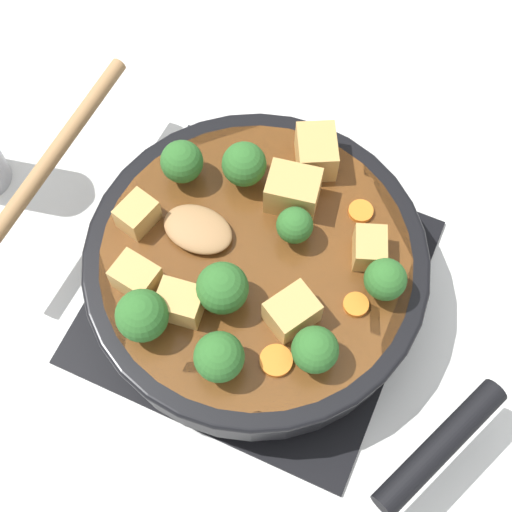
# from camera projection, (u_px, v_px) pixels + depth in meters

# --- Properties ---
(ground_plane) EXTENTS (2.40, 2.40, 0.00)m
(ground_plane) POSITION_uv_depth(u_px,v_px,m) (256.00, 291.00, 0.74)
(ground_plane) COLOR silver
(front_burner_grate) EXTENTS (0.31, 0.31, 0.03)m
(front_burner_grate) POSITION_uv_depth(u_px,v_px,m) (256.00, 286.00, 0.73)
(front_burner_grate) COLOR black
(front_burner_grate) RESTS_ON ground_plane
(skillet_pan) EXTENTS (0.42, 0.33, 0.06)m
(skillet_pan) POSITION_uv_depth(u_px,v_px,m) (257.00, 269.00, 0.69)
(skillet_pan) COLOR black
(skillet_pan) RESTS_ON front_burner_grate
(wooden_spoon) EXTENTS (0.21, 0.26, 0.02)m
(wooden_spoon) POSITION_uv_depth(u_px,v_px,m) (109.00, 186.00, 0.68)
(wooden_spoon) COLOR #A87A4C
(wooden_spoon) RESTS_ON skillet_pan
(tofu_cube_center_large) EXTENTS (0.04, 0.04, 0.03)m
(tofu_cube_center_large) POSITION_uv_depth(u_px,v_px,m) (370.00, 248.00, 0.65)
(tofu_cube_center_large) COLOR tan
(tofu_cube_center_large) RESTS_ON skillet_pan
(tofu_cube_near_handle) EXTENTS (0.05, 0.06, 0.04)m
(tofu_cube_near_handle) POSITION_uv_depth(u_px,v_px,m) (316.00, 152.00, 0.69)
(tofu_cube_near_handle) COLOR tan
(tofu_cube_near_handle) RESTS_ON skillet_pan
(tofu_cube_east_chunk) EXTENTS (0.05, 0.05, 0.03)m
(tofu_cube_east_chunk) POSITION_uv_depth(u_px,v_px,m) (292.00, 312.00, 0.62)
(tofu_cube_east_chunk) COLOR tan
(tofu_cube_east_chunk) RESTS_ON skillet_pan
(tofu_cube_west_chunk) EXTENTS (0.04, 0.04, 0.03)m
(tofu_cube_west_chunk) POSITION_uv_depth(u_px,v_px,m) (137.00, 214.00, 0.66)
(tofu_cube_west_chunk) COLOR tan
(tofu_cube_west_chunk) RESTS_ON skillet_pan
(tofu_cube_back_piece) EXTENTS (0.04, 0.04, 0.03)m
(tofu_cube_back_piece) POSITION_uv_depth(u_px,v_px,m) (136.00, 277.00, 0.64)
(tofu_cube_back_piece) COLOR tan
(tofu_cube_back_piece) RESTS_ON skillet_pan
(tofu_cube_front_piece) EXTENTS (0.04, 0.04, 0.03)m
(tofu_cube_front_piece) POSITION_uv_depth(u_px,v_px,m) (180.00, 303.00, 0.63)
(tofu_cube_front_piece) COLOR tan
(tofu_cube_front_piece) RESTS_ON skillet_pan
(tofu_cube_mid_small) EXTENTS (0.05, 0.05, 0.04)m
(tofu_cube_mid_small) POSITION_uv_depth(u_px,v_px,m) (293.00, 191.00, 0.67)
(tofu_cube_mid_small) COLOR tan
(tofu_cube_mid_small) RESTS_ON skillet_pan
(broccoli_floret_near_spoon) EXTENTS (0.05, 0.05, 0.05)m
(broccoli_floret_near_spoon) POSITION_uv_depth(u_px,v_px,m) (142.00, 316.00, 0.61)
(broccoli_floret_near_spoon) COLOR #709956
(broccoli_floret_near_spoon) RESTS_ON skillet_pan
(broccoli_floret_center_top) EXTENTS (0.04, 0.04, 0.05)m
(broccoli_floret_center_top) POSITION_uv_depth(u_px,v_px,m) (244.00, 164.00, 0.67)
(broccoli_floret_center_top) COLOR #709956
(broccoli_floret_center_top) RESTS_ON skillet_pan
(broccoli_floret_east_rim) EXTENTS (0.04, 0.04, 0.05)m
(broccoli_floret_east_rim) POSITION_uv_depth(u_px,v_px,m) (219.00, 357.00, 0.59)
(broccoli_floret_east_rim) COLOR #709956
(broccoli_floret_east_rim) RESTS_ON skillet_pan
(broccoli_floret_west_rim) EXTENTS (0.04, 0.04, 0.05)m
(broccoli_floret_west_rim) POSITION_uv_depth(u_px,v_px,m) (315.00, 350.00, 0.60)
(broccoli_floret_west_rim) COLOR #709956
(broccoli_floret_west_rim) RESTS_ON skillet_pan
(broccoli_floret_north_edge) EXTENTS (0.03, 0.03, 0.04)m
(broccoli_floret_north_edge) POSITION_uv_depth(u_px,v_px,m) (295.00, 226.00, 0.65)
(broccoli_floret_north_edge) COLOR #709956
(broccoli_floret_north_edge) RESTS_ON skillet_pan
(broccoli_floret_south_cluster) EXTENTS (0.04, 0.04, 0.05)m
(broccoli_floret_south_cluster) POSITION_uv_depth(u_px,v_px,m) (385.00, 280.00, 0.62)
(broccoli_floret_south_cluster) COLOR #709956
(broccoli_floret_south_cluster) RESTS_ON skillet_pan
(broccoli_floret_mid_floret) EXTENTS (0.04, 0.04, 0.05)m
(broccoli_floret_mid_floret) POSITION_uv_depth(u_px,v_px,m) (182.00, 162.00, 0.67)
(broccoli_floret_mid_floret) COLOR #709956
(broccoli_floret_mid_floret) RESTS_ON skillet_pan
(broccoli_floret_small_inner) EXTENTS (0.05, 0.05, 0.05)m
(broccoli_floret_small_inner) POSITION_uv_depth(u_px,v_px,m) (222.00, 288.00, 0.62)
(broccoli_floret_small_inner) COLOR #709956
(broccoli_floret_small_inner) RESTS_ON skillet_pan
(carrot_slice_orange_thin) EXTENTS (0.03, 0.03, 0.01)m
(carrot_slice_orange_thin) POSITION_uv_depth(u_px,v_px,m) (276.00, 361.00, 0.62)
(carrot_slice_orange_thin) COLOR orange
(carrot_slice_orange_thin) RESTS_ON skillet_pan
(carrot_slice_near_center) EXTENTS (0.02, 0.02, 0.01)m
(carrot_slice_near_center) POSITION_uv_depth(u_px,v_px,m) (361.00, 211.00, 0.68)
(carrot_slice_near_center) COLOR orange
(carrot_slice_near_center) RESTS_ON skillet_pan
(carrot_slice_edge_slice) EXTENTS (0.02, 0.02, 0.01)m
(carrot_slice_edge_slice) POSITION_uv_depth(u_px,v_px,m) (356.00, 305.00, 0.64)
(carrot_slice_edge_slice) COLOR orange
(carrot_slice_edge_slice) RESTS_ON skillet_pan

